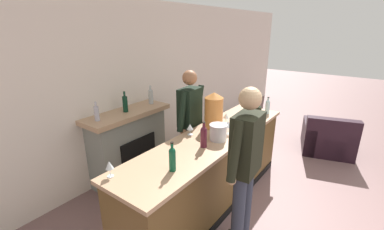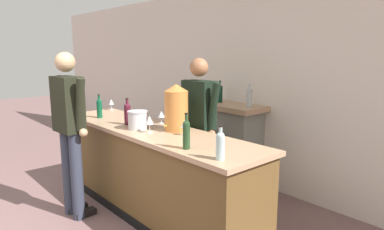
{
  "view_description": "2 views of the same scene",
  "coord_description": "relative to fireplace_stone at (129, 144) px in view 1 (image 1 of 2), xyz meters",
  "views": [
    {
      "loc": [
        -2.73,
        0.43,
        2.33
      ],
      "look_at": [
        -0.28,
        2.24,
        1.28
      ],
      "focal_mm": 24.0,
      "sensor_mm": 36.0,
      "label": 1
    },
    {
      "loc": [
        2.95,
        -0.07,
        1.83
      ],
      "look_at": [
        0.04,
        2.49,
        1.12
      ],
      "focal_mm": 32.0,
      "sensor_mm": 36.0,
      "label": 2
    }
  ],
  "objects": [
    {
      "name": "wine_bottle_cabernet_heavy",
      "position": [
        -0.7,
        -1.52,
        0.56
      ],
      "size": [
        0.07,
        0.07,
        0.3
      ],
      "color": "#0E4B2F",
      "rests_on": "bar_counter"
    },
    {
      "name": "person_customer",
      "position": [
        -0.28,
        -2.08,
        0.45
      ],
      "size": [
        0.66,
        0.32,
        1.83
      ],
      "color": "#2E3343",
      "rests_on": "ground_plane"
    },
    {
      "name": "copper_dispenser",
      "position": [
        0.51,
        -1.23,
        0.67
      ],
      "size": [
        0.26,
        0.3,
        0.5
      ],
      "color": "#C07435",
      "rests_on": "bar_counter"
    },
    {
      "name": "wall_back_panel",
      "position": [
        0.38,
        0.26,
        0.8
      ],
      "size": [
        12.0,
        0.07,
        2.75
      ],
      "color": "silver",
      "rests_on": "ground_plane"
    },
    {
      "name": "wine_glass_front_right",
      "position": [
        0.42,
        -1.51,
        0.56
      ],
      "size": [
        0.08,
        0.08,
        0.18
      ],
      "color": "silver",
      "rests_on": "bar_counter"
    },
    {
      "name": "wine_bottle_chardonnay_pale",
      "position": [
        1.54,
        -1.61,
        0.55
      ],
      "size": [
        0.07,
        0.07,
        0.28
      ],
      "color": "#9EBBBD",
      "rests_on": "bar_counter"
    },
    {
      "name": "wine_bottle_riesling_slim",
      "position": [
        1.13,
        -1.61,
        0.56
      ],
      "size": [
        0.07,
        0.07,
        0.32
      ],
      "color": "#203B1F",
      "rests_on": "bar_counter"
    },
    {
      "name": "wine_bottle_merlot_tall",
      "position": [
        -0.09,
        -1.47,
        0.56
      ],
      "size": [
        0.08,
        0.08,
        0.31
      ],
      "color": "#4C1727",
      "rests_on": "bar_counter"
    },
    {
      "name": "wine_glass_near_bucket",
      "position": [
        -1.13,
        -1.12,
        0.54
      ],
      "size": [
        0.08,
        0.08,
        0.16
      ],
      "color": "silver",
      "rests_on": "bar_counter"
    },
    {
      "name": "wine_glass_by_dispenser",
      "position": [
        0.74,
        -1.3,
        0.54
      ],
      "size": [
        0.08,
        0.08,
        0.16
      ],
      "color": "silver",
      "rests_on": "bar_counter"
    },
    {
      "name": "ice_bucket_steel",
      "position": [
        0.18,
        -1.5,
        0.53
      ],
      "size": [
        0.22,
        0.22,
        0.2
      ],
      "color": "silver",
      "rests_on": "bar_counter"
    },
    {
      "name": "armchair_black",
      "position": [
        2.87,
        -2.39,
        -0.32
      ],
      "size": [
        1.11,
        1.1,
        0.78
      ],
      "color": "black",
      "rests_on": "ground_plane"
    },
    {
      "name": "fireplace_stone",
      "position": [
        0.0,
        0.0,
        0.0
      ],
      "size": [
        1.36,
        0.52,
        1.44
      ],
      "color": "gray",
      "rests_on": "ground_plane"
    },
    {
      "name": "wine_glass_back_row",
      "position": [
        0.1,
        -1.13,
        0.53
      ],
      "size": [
        0.08,
        0.08,
        0.15
      ],
      "color": "silver",
      "rests_on": "bar_counter"
    },
    {
      "name": "person_bartender",
      "position": [
        0.46,
        -0.86,
        0.4
      ],
      "size": [
        0.66,
        0.33,
        1.77
      ],
      "color": "#44453C",
      "rests_on": "ground_plane"
    },
    {
      "name": "bar_counter",
      "position": [
        0.23,
        -1.39,
        -0.07
      ],
      "size": [
        3.03,
        0.73,
        1.0
      ],
      "color": "brown",
      "rests_on": "ground_plane"
    }
  ]
}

